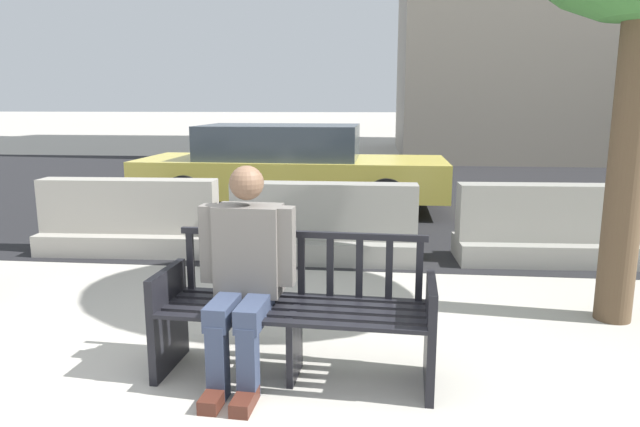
# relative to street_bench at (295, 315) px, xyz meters

# --- Properties ---
(ground_plane) EXTENTS (200.00, 200.00, 0.00)m
(ground_plane) POSITION_rel_street_bench_xyz_m (-0.42, -0.42, -0.40)
(ground_plane) COLOR #ADA89E
(street_asphalt) EXTENTS (120.00, 12.00, 0.01)m
(street_asphalt) POSITION_rel_street_bench_xyz_m (-0.42, 8.28, -0.39)
(street_asphalt) COLOR black
(street_asphalt) RESTS_ON ground
(street_bench) EXTENTS (1.71, 0.61, 0.88)m
(street_bench) POSITION_rel_street_bench_xyz_m (0.00, 0.00, 0.00)
(street_bench) COLOR black
(street_bench) RESTS_ON ground
(seated_person) EXTENTS (0.59, 0.74, 1.31)m
(seated_person) POSITION_rel_street_bench_xyz_m (-0.30, -0.04, 0.29)
(seated_person) COLOR #66605B
(seated_person) RESTS_ON ground
(jersey_barrier_centre) EXTENTS (2.00, 0.69, 0.84)m
(jersey_barrier_centre) POSITION_rel_street_bench_xyz_m (-0.09, 2.71, -0.06)
(jersey_barrier_centre) COLOR gray
(jersey_barrier_centre) RESTS_ON ground
(jersey_barrier_left) EXTENTS (2.03, 0.76, 0.84)m
(jersey_barrier_left) POSITION_rel_street_bench_xyz_m (-2.32, 2.79, -0.06)
(jersey_barrier_left) COLOR #9E998E
(jersey_barrier_left) RESTS_ON ground
(jersey_barrier_right) EXTENTS (2.03, 0.76, 0.84)m
(jersey_barrier_right) POSITION_rel_street_bench_xyz_m (2.34, 2.86, -0.06)
(jersey_barrier_right) COLOR gray
(jersey_barrier_right) RESTS_ON ground
(car_taxi_near) EXTENTS (4.78, 1.87, 1.34)m
(car_taxi_near) POSITION_rel_street_bench_xyz_m (-0.92, 5.58, 0.28)
(car_taxi_near) COLOR #DBC64C
(car_taxi_near) RESTS_ON ground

